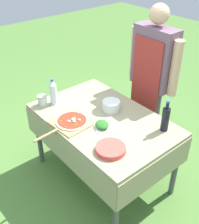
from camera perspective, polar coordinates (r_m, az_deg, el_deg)
The scene contains 10 objects.
ground_plane at distance 3.18m, azimuth 0.59°, elevation -12.73°, with size 12.00×12.00×0.00m, color #517F38.
prep_table at distance 2.73m, azimuth 0.67°, elevation -2.83°, with size 1.40×0.91×0.78m.
person_cook at distance 3.04m, azimuth 10.71°, elevation 7.91°, with size 0.64×0.21×1.71m.
pizza_on_peel at distance 2.61m, azimuth -5.81°, elevation -1.99°, with size 0.36×0.60×0.05m.
oil_bottle at distance 2.51m, azimuth 13.24°, elevation -1.32°, with size 0.07×0.07×0.30m.
water_bottle at distance 2.86m, azimuth -9.41°, elevation 3.99°, with size 0.08×0.08×0.28m.
herb_container at distance 2.54m, azimuth 0.54°, elevation -2.64°, with size 0.21×0.20×0.05m.
mixing_tub at distance 2.76m, azimuth 2.38°, elevation 1.30°, with size 0.17×0.17×0.10m, color silver.
plate_stack at distance 2.29m, azimuth 2.26°, elevation -7.49°, with size 0.25×0.25×0.04m.
sauce_jar at distance 2.90m, azimuth -11.52°, elevation 2.23°, with size 0.09×0.09×0.11m.
Camera 1 is at (1.67, -1.43, 2.30)m, focal length 45.00 mm.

